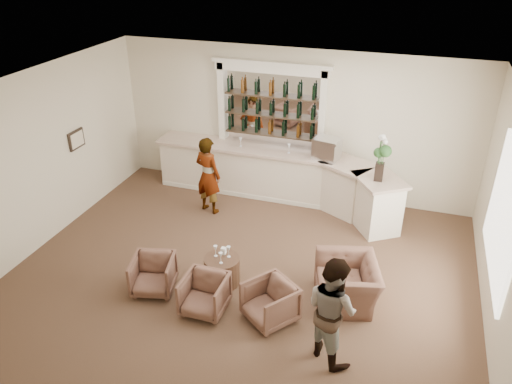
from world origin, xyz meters
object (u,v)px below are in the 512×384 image
guest (332,309)px  flower_vase (381,155)px  cocktail_table (222,270)px  armchair_far (347,283)px  espresso_machine (327,149)px  armchair_right (270,303)px  bar_counter (279,176)px  armchair_left (153,274)px  armchair_center (205,294)px  sommelier (208,175)px

guest → flower_vase: bearing=-54.1°
cocktail_table → armchair_far: (2.11, 0.20, 0.11)m
guest → espresso_machine: (-0.95, 4.30, 0.54)m
guest → armchair_right: bearing=16.2°
armchair_far → espresso_machine: bearing=-178.5°
armchair_far → flower_vase: size_ratio=1.16×
bar_counter → guest: (1.98, -4.29, 0.25)m
armchair_far → espresso_machine: 3.36m
bar_counter → espresso_machine: espresso_machine is taller
armchair_right → espresso_machine: size_ratio=1.39×
bar_counter → cocktail_table: size_ratio=9.31×
guest → armchair_right: 1.21m
armchair_left → guest: bearing=-23.5°
armchair_left → espresso_machine: bearing=46.4°
armchair_center → flower_vase: bearing=55.5°
armchair_left → flower_vase: bearing=29.0°
armchair_right → espresso_machine: 4.01m
cocktail_table → guest: (2.06, -1.06, 0.58)m
armchair_center → espresso_machine: 4.28m
cocktail_table → bar_counter: bearing=88.5°
bar_counter → armchair_left: bar_counter is taller
flower_vase → cocktail_table: bearing=-131.8°
bar_counter → flower_vase: (2.18, -0.69, 1.10)m
guest → armchair_center: bearing=30.8°
guest → armchair_left: size_ratio=2.37×
guest → armchair_center: size_ratio=2.37×
bar_counter → armchair_far: bearing=-56.3°
sommelier → flower_vase: flower_vase is taller
armchair_center → armchair_far: (2.10, 0.95, 0.04)m
armchair_left → espresso_machine: size_ratio=1.34×
bar_counter → cocktail_table: bar_counter is taller
cocktail_table → guest: bearing=-27.2°
cocktail_table → guest: 2.39m
sommelier → espresso_machine: 2.56m
armchair_right → armchair_far: armchair_far is taller
armchair_center → armchair_right: (1.05, 0.13, 0.01)m
armchair_left → armchair_right: (2.07, -0.08, 0.01)m
guest → armchair_far: bearing=-52.8°
guest → flower_vase: flower_vase is taller
sommelier → armchair_left: (0.18, -2.80, -0.53)m
armchair_center → flower_vase: (2.26, 3.29, 1.36)m
armchair_left → cocktail_table: bearing=14.3°
armchair_right → flower_vase: bearing=106.0°
flower_vase → sommelier: bearing=-175.2°
guest → armchair_right: size_ratio=2.29×
armchair_center → bar_counter: bearing=88.8°
espresso_machine → armchair_left: bearing=-106.3°
cocktail_table → sommelier: sommelier is taller
sommelier → armchair_center: bearing=128.9°
bar_counter → espresso_machine: (1.03, 0.01, 0.80)m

